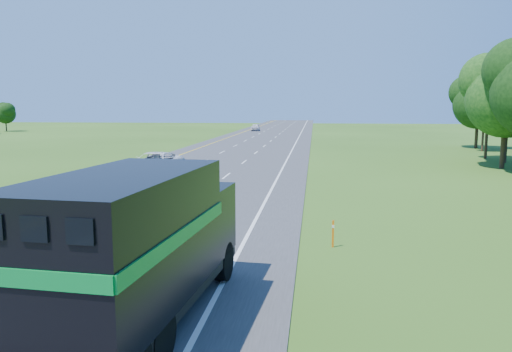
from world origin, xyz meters
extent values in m
cube|color=#38383A|center=(0.00, 50.00, 0.02)|extent=(15.00, 260.00, 0.04)
cube|color=yellow|center=(-5.50, 50.00, 0.04)|extent=(0.15, 260.00, 0.01)
cube|color=white|center=(5.50, 50.00, 0.04)|extent=(0.15, 260.00, 0.01)
cylinder|color=black|center=(3.39, 17.14, 0.59)|extent=(0.44, 1.12, 1.09)
cylinder|color=black|center=(5.47, 16.97, 0.59)|extent=(0.44, 1.12, 1.09)
cylinder|color=black|center=(3.00, 12.38, 0.59)|extent=(0.44, 1.12, 1.09)
cylinder|color=black|center=(5.08, 12.21, 0.59)|extent=(0.44, 1.12, 1.09)
cube|color=black|center=(4.17, 13.88, 0.71)|extent=(3.03, 8.12, 0.28)
cube|color=black|center=(4.42, 16.95, 1.79)|extent=(2.57, 1.98, 1.89)
cube|color=black|center=(4.50, 17.87, 2.29)|extent=(2.18, 0.24, 0.60)
cube|color=black|center=(4.12, 13.19, 2.21)|extent=(2.95, 5.95, 2.73)
cube|color=#06802D|center=(3.88, 10.30, 2.35)|extent=(2.48, 0.24, 0.30)
cube|color=#06802D|center=(2.86, 13.29, 2.35)|extent=(0.51, 5.75, 0.30)
cube|color=#06802D|center=(5.37, 13.09, 2.35)|extent=(0.51, 5.75, 0.30)
cube|color=black|center=(3.88, 10.30, 3.13)|extent=(0.45, 0.08, 0.40)
cube|color=black|center=(4.62, 10.24, 3.13)|extent=(0.45, 0.08, 0.40)
imported|color=silver|center=(-3.17, 37.30, 0.88)|extent=(3.27, 6.23, 1.67)
imported|color=silver|center=(-3.82, 102.98, 0.73)|extent=(1.87, 4.13, 1.38)
cube|color=orange|center=(8.68, 20.80, 0.49)|extent=(0.07, 0.04, 0.97)
cube|color=white|center=(8.68, 20.80, 0.75)|extent=(0.08, 0.04, 0.11)
camera|label=1|loc=(7.99, 3.53, 4.94)|focal=35.00mm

